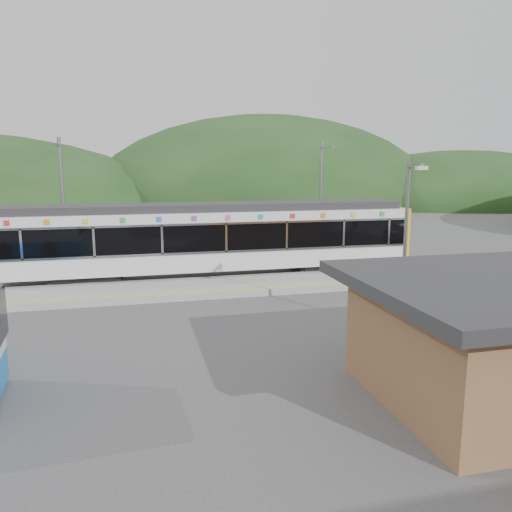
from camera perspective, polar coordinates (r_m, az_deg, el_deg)
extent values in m
plane|color=#4C4C4F|center=(19.70, -2.99, -6.18)|extent=(120.00, 120.00, 0.00)
ellipsoid|color=#1E3D19|center=(75.36, 1.20, 5.96)|extent=(52.00, 39.00, 26.00)
ellipsoid|color=#1E3D19|center=(82.57, 22.29, 5.57)|extent=(44.00, 33.00, 16.00)
cube|color=#9E9E99|center=(22.80, -4.57, -3.54)|extent=(26.00, 3.20, 0.30)
cube|color=yellow|center=(21.52, -4.01, -3.94)|extent=(26.00, 0.10, 0.01)
cube|color=black|center=(25.22, -18.70, -2.37)|extent=(3.20, 2.20, 0.56)
cube|color=black|center=(26.95, 7.61, -1.13)|extent=(3.20, 2.20, 0.56)
cube|color=silver|center=(25.26, -5.13, -0.13)|extent=(20.00, 2.90, 0.92)
cube|color=black|center=(25.07, -5.17, 2.53)|extent=(20.00, 2.96, 1.45)
cube|color=silver|center=(23.71, -4.59, 0.45)|extent=(20.00, 0.05, 0.10)
cube|color=silver|center=(23.52, -4.64, 3.69)|extent=(20.00, 0.05, 0.10)
cube|color=silver|center=(24.97, -5.20, 4.69)|extent=(20.00, 2.90, 0.45)
cube|color=#2D2D30|center=(24.93, -5.22, 5.62)|extent=(19.40, 2.50, 0.36)
cube|color=yellow|center=(28.44, 15.45, 2.45)|extent=(0.24, 2.92, 3.00)
cube|color=silver|center=(23.79, -25.26, 1.18)|extent=(0.10, 0.05, 1.35)
cube|color=silver|center=(23.37, -18.04, 1.51)|extent=(0.10, 0.05, 1.35)
cube|color=silver|center=(23.34, -10.68, 1.83)|extent=(0.10, 0.05, 1.35)
cube|color=silver|center=(23.69, -3.42, 2.11)|extent=(0.10, 0.05, 1.35)
cube|color=silver|center=(24.41, 3.53, 2.34)|extent=(0.10, 0.05, 1.35)
cube|color=silver|center=(25.46, 9.99, 2.53)|extent=(0.10, 0.05, 1.35)
cube|color=silver|center=(26.56, 14.94, 2.66)|extent=(0.10, 0.05, 1.35)
cube|color=red|center=(23.79, -26.61, 3.40)|extent=(0.22, 0.04, 0.22)
cube|color=orange|center=(23.49, -22.80, 3.61)|extent=(0.22, 0.04, 0.22)
cube|color=yellow|center=(23.29, -18.91, 3.81)|extent=(0.22, 0.04, 0.22)
cube|color=green|center=(23.21, -14.96, 3.99)|extent=(0.22, 0.04, 0.22)
cube|color=blue|center=(23.23, -11.01, 4.15)|extent=(0.22, 0.04, 0.22)
cube|color=purple|center=(23.36, -7.08, 4.29)|extent=(0.22, 0.04, 0.22)
cube|color=#E54C8C|center=(23.60, -3.21, 4.42)|extent=(0.22, 0.04, 0.22)
cube|color=#19A5A5|center=(23.95, 0.57, 4.51)|extent=(0.22, 0.04, 0.22)
cube|color=red|center=(24.40, 4.22, 4.59)|extent=(0.22, 0.04, 0.22)
cube|color=orange|center=(24.94, 7.73, 4.65)|extent=(0.22, 0.04, 0.22)
cube|color=yellow|center=(25.57, 11.08, 4.68)|extent=(0.22, 0.04, 0.22)
cube|color=green|center=(26.28, 14.26, 4.71)|extent=(0.22, 0.04, 0.22)
cylinder|color=slate|center=(27.47, -21.17, 5.23)|extent=(0.18, 0.18, 7.00)
cube|color=slate|center=(26.62, -21.82, 11.74)|extent=(0.08, 1.80, 0.08)
cylinder|color=slate|center=(29.21, 7.35, 6.08)|extent=(0.18, 0.18, 7.00)
cube|color=slate|center=(28.42, 8.08, 12.21)|extent=(0.08, 1.80, 0.08)
cylinder|color=slate|center=(17.49, 16.65, 0.84)|extent=(0.12, 0.12, 5.67)
cube|color=slate|center=(16.92, 17.86, 9.81)|extent=(0.20, 0.95, 0.12)
cube|color=silver|center=(16.56, 18.63, 9.51)|extent=(0.36, 0.21, 0.12)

